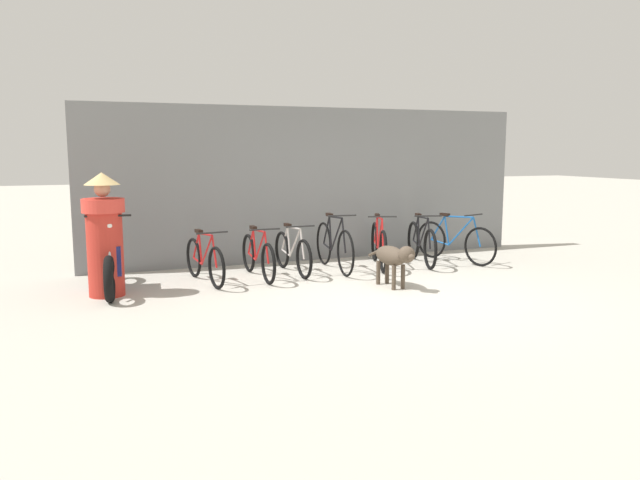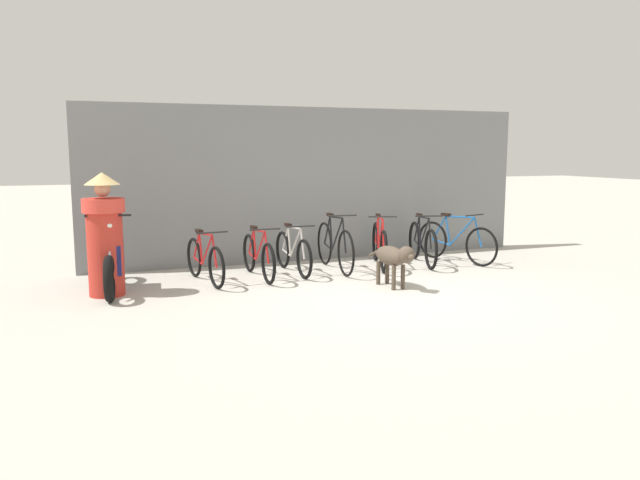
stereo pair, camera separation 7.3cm
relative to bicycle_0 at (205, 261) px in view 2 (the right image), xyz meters
name	(u,v)px [view 2 (the right image)]	position (x,y,z in m)	size (l,w,h in m)	color
ground_plane	(396,296)	(2.21, -1.74, -0.33)	(60.00, 60.00, 0.00)	#B7B2A5
shop_wall_back	(315,184)	(2.21, 1.30, 1.00)	(7.95, 0.20, 2.65)	slate
bicycle_0	(205,261)	(0.00, 0.00, 0.00)	(0.46, 1.56, 0.79)	black
bicycle_1	(258,256)	(0.82, 0.06, 0.00)	(0.46, 1.62, 0.79)	black
bicycle_2	(293,253)	(1.43, 0.21, 0.00)	(0.46, 1.58, 0.79)	black
bicycle_3	(335,246)	(2.13, 0.20, 0.06)	(0.46, 1.78, 0.93)	black
bicycle_4	(379,245)	(2.94, 0.22, 0.04)	(0.67, 1.69, 0.89)	black
bicycle_5	(422,243)	(3.72, 0.17, 0.03)	(0.56, 1.65, 0.87)	black
bicycle_6	(456,242)	(4.36, 0.13, 0.03)	(0.60, 1.67, 0.86)	black
motorcycle	(112,260)	(-1.28, -0.10, 0.10)	(0.58, 1.90, 1.09)	black
stray_dog	(394,257)	(2.40, -1.30, 0.11)	(0.33, 1.14, 0.64)	#4C3F33
person_in_robes	(105,234)	(-1.37, -0.32, 0.50)	(0.67, 0.67, 1.63)	#B72D23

